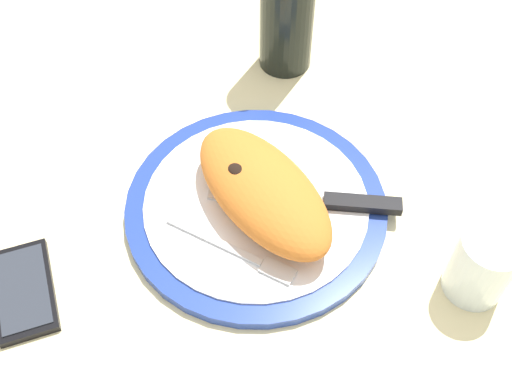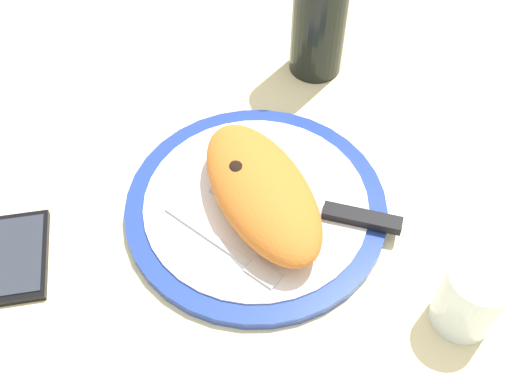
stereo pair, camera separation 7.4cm
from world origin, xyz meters
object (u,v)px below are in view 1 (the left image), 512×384
object	(u,v)px
smartphone	(24,290)
water_glass	(480,268)
calzone	(261,192)
fork	(241,254)
plate	(256,206)
knife	(334,202)

from	to	relation	value
smartphone	water_glass	distance (cm)	50.97
calzone	fork	world-z (taller)	calzone
water_glass	fork	bearing A→B (deg)	-146.40
calzone	smartphone	bearing A→B (deg)	-118.10
plate	smartphone	size ratio (longest dim) A/B	2.37
calzone	fork	xyz separation A→B (cm)	(2.52, -6.45, -3.05)
plate	knife	bearing A→B (deg)	38.08
knife	smartphone	bearing A→B (deg)	-122.27
calzone	smartphone	size ratio (longest dim) A/B	1.79
knife	smartphone	size ratio (longest dim) A/B	1.50
fork	smartphone	bearing A→B (deg)	-130.31
calzone	knife	world-z (taller)	calzone
knife	water_glass	xyz separation A→B (cm)	(18.12, 1.89, 1.70)
water_glass	plate	bearing A→B (deg)	-163.10
water_glass	knife	bearing A→B (deg)	-174.06
calzone	water_glass	size ratio (longest dim) A/B	2.69
plate	calzone	bearing A→B (deg)	-20.90
plate	knife	distance (cm)	9.69
knife	smartphone	world-z (taller)	knife
calzone	fork	distance (cm)	7.57
plate	smartphone	xyz separation A→B (cm)	(-12.50, -25.83, -0.26)
knife	smartphone	distance (cm)	37.58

